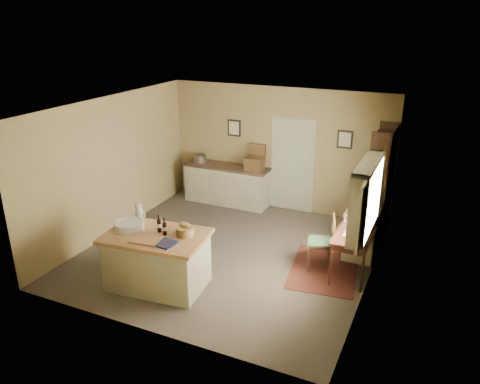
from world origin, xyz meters
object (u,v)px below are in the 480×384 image
Objects in this scene: sideboard at (227,183)px; writing_desk at (354,239)px; desk_chair at (320,243)px; shelving_unit at (383,183)px; right_cabinet at (363,230)px; work_island at (157,259)px.

sideboard reaches higher than writing_desk.
writing_desk is 0.59m from desk_chair.
right_cabinet is at bearing -100.11° from shelving_unit.
work_island is 0.77× the size of shelving_unit.
sideboard reaches higher than desk_chair.
sideboard is at bearing 127.31° from desk_chair.
shelving_unit is at bearing 42.80° from work_island.
writing_desk is at bearing -95.06° from shelving_unit.
work_island is at bearing -150.08° from writing_desk.
work_island is 4.49m from shelving_unit.
writing_desk is at bearing -89.99° from right_cabinet.
sideboard is 2.05× the size of writing_desk.
work_island is 1.73× the size of writing_desk.
right_cabinet is at bearing 40.34° from desk_chair.
desk_chair is 0.96× the size of right_cabinet.
desk_chair is at bearing 175.99° from writing_desk.
desk_chair is (-0.56, 0.04, -0.20)m from writing_desk.
sideboard reaches higher than right_cabinet.
right_cabinet is (-0.00, 0.89, -0.22)m from writing_desk.
work_island is 0.84× the size of sideboard.
work_island is at bearing -138.10° from right_cabinet.
writing_desk is at bearing 23.72° from work_island.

